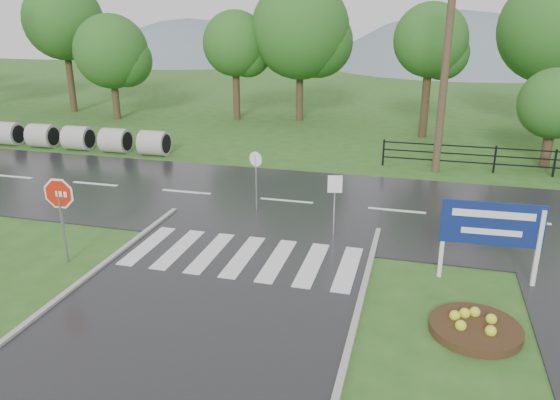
# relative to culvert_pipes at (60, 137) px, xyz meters

# --- Properties ---
(ground) EXTENTS (120.00, 120.00, 0.00)m
(ground) POSITION_rel_culvert_pipes_xyz_m (13.16, -15.00, -0.60)
(ground) COLOR #2C5B1E
(ground) RESTS_ON ground
(main_road) EXTENTS (90.00, 8.00, 0.04)m
(main_road) POSITION_rel_culvert_pipes_xyz_m (13.16, -5.00, -0.60)
(main_road) COLOR black
(main_road) RESTS_ON ground
(crosswalk) EXTENTS (6.50, 2.80, 0.02)m
(crosswalk) POSITION_rel_culvert_pipes_xyz_m (13.16, -10.00, -0.54)
(crosswalk) COLOR silver
(crosswalk) RESTS_ON ground
(fence_west) EXTENTS (9.58, 0.08, 1.20)m
(fence_west) POSITION_rel_culvert_pipes_xyz_m (20.91, 1.00, 0.12)
(fence_west) COLOR black
(fence_west) RESTS_ON ground
(hills) EXTENTS (102.00, 48.00, 48.00)m
(hills) POSITION_rel_culvert_pipes_xyz_m (16.65, 50.00, -16.14)
(hills) COLOR slate
(hills) RESTS_ON ground
(treeline) EXTENTS (83.20, 5.20, 10.00)m
(treeline) POSITION_rel_culvert_pipes_xyz_m (14.16, 9.00, -0.60)
(treeline) COLOR #21581B
(treeline) RESTS_ON ground
(culvert_pipes) EXTENTS (11.80, 1.20, 1.20)m
(culvert_pipes) POSITION_rel_culvert_pipes_xyz_m (0.00, 0.00, 0.00)
(culvert_pipes) COLOR #9E9B93
(culvert_pipes) RESTS_ON ground
(stop_sign) EXTENTS (1.16, 0.12, 2.62)m
(stop_sign) POSITION_rel_culvert_pipes_xyz_m (8.49, -11.53, 1.23)
(stop_sign) COLOR #939399
(stop_sign) RESTS_ON ground
(estate_billboard) EXTENTS (2.51, 0.17, 2.19)m
(estate_billboard) POSITION_rel_culvert_pipes_xyz_m (19.70, -9.71, 0.91)
(estate_billboard) COLOR silver
(estate_billboard) RESTS_ON ground
(flower_bed) EXTENTS (1.99, 1.99, 0.40)m
(flower_bed) POSITION_rel_culvert_pipes_xyz_m (19.30, -12.30, -0.45)
(flower_bed) COLOR #332111
(flower_bed) RESTS_ON ground
(reg_sign_small) EXTENTS (0.44, 0.12, 2.00)m
(reg_sign_small) POSITION_rel_culvert_pipes_xyz_m (15.38, -7.78, 0.83)
(reg_sign_small) COLOR #939399
(reg_sign_small) RESTS_ON ground
(reg_sign_round) EXTENTS (0.49, 0.19, 2.20)m
(reg_sign_round) POSITION_rel_culvert_pipes_xyz_m (12.43, -6.38, 0.79)
(reg_sign_round) COLOR #939399
(reg_sign_round) RESTS_ON ground
(utility_pole_east) EXTENTS (1.67, 0.54, 9.58)m
(utility_pole_east) POSITION_rel_culvert_pipes_xyz_m (18.48, 0.50, 4.27)
(utility_pole_east) COLOR #473523
(utility_pole_east) RESTS_ON ground
(entrance_tree_left) EXTENTS (3.06, 3.06, 4.40)m
(entrance_tree_left) POSITION_rel_culvert_pipes_xyz_m (23.20, 2.50, 2.25)
(entrance_tree_left) COLOR #3D2B1C
(entrance_tree_left) RESTS_ON ground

